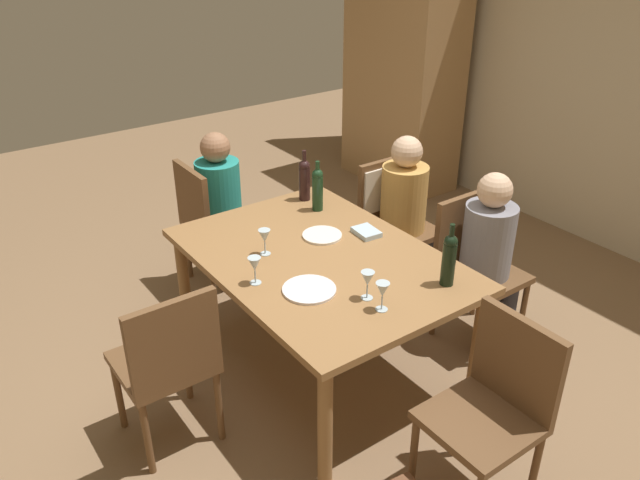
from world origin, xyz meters
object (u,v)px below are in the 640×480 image
object	(u,v)px
wine_bottle_dark_red	(449,258)
wine_bottle_tall_green	(318,188)
wine_glass_near_left	(368,280)
dinner_plate_host	(322,235)
person_man_guest	(490,250)
person_woman_host	(223,198)
wine_bottle_short_olive	(305,178)
chair_left_end	(209,217)
chair_far_left	(391,207)
chair_near	(168,359)
person_man_bearded	(406,206)
armoire_cabinet	(403,69)
dining_table	(320,268)
chair_far_right	(473,259)
wine_glass_far	(382,291)
wine_glass_centre	(265,237)
chair_right_end	(495,401)
wine_glass_near_right	(255,265)
dinner_plate_guest_left	(309,290)

from	to	relation	value
wine_bottle_dark_red	wine_bottle_tall_green	bearing A→B (deg)	-179.05
wine_bottle_tall_green	wine_glass_near_left	xyz separation A→B (m)	(0.97, -0.39, -0.04)
dinner_plate_host	person_man_guest	bearing A→B (deg)	54.73
person_woman_host	wine_bottle_short_olive	bearing A→B (deg)	32.78
chair_left_end	chair_far_left	world-z (taller)	same
chair_near	person_man_bearded	xyz separation A→B (m)	(-0.43, 1.91, 0.12)
armoire_cabinet	dining_table	bearing A→B (deg)	-50.58
chair_left_end	person_man_bearded	distance (m)	1.35
chair_far_right	wine_glass_near_left	world-z (taller)	chair_far_right
person_woman_host	wine_bottle_tall_green	bearing A→B (deg)	24.00
wine_bottle_tall_green	wine_glass_far	xyz separation A→B (m)	(1.08, -0.40, -0.04)
wine_bottle_short_olive	wine_glass_centre	distance (m)	0.76
armoire_cabinet	person_man_guest	bearing A→B (deg)	-30.78
chair_left_end	chair_far_right	bearing A→B (deg)	35.35
chair_right_end	dining_table	bearing A→B (deg)	4.19
chair_left_end	chair_far_left	xyz separation A→B (m)	(0.70, 1.04, 0.06)
chair_left_end	dinner_plate_host	xyz separation A→B (m)	(1.01, 0.23, 0.22)
chair_far_right	dinner_plate_host	size ratio (longest dim) A/B	4.00
person_man_bearded	wine_bottle_short_olive	bearing A→B (deg)	-29.25
person_man_bearded	wine_glass_near_right	size ratio (longest dim) A/B	7.65
wine_bottle_dark_red	chair_far_left	bearing A→B (deg)	151.32
wine_bottle_dark_red	wine_glass_near_left	world-z (taller)	wine_bottle_dark_red
dinner_plate_guest_left	chair_near	bearing A→B (deg)	-103.33
dining_table	wine_bottle_tall_green	size ratio (longest dim) A/B	5.00
wine_glass_far	chair_far_right	bearing A→B (deg)	107.14
chair_near	dinner_plate_guest_left	world-z (taller)	chair_near
armoire_cabinet	person_man_bearded	xyz separation A→B (m)	(1.57, -1.37, -0.44)
wine_glass_far	wine_glass_near_left	bearing A→B (deg)	176.91
wine_glass_near_left	chair_far_right	bearing A→B (deg)	100.98
chair_far_right	wine_bottle_dark_red	xyz separation A→B (m)	(0.33, -0.60, 0.36)
dinner_plate_host	dinner_plate_guest_left	xyz separation A→B (m)	(0.44, -0.39, 0.00)
dining_table	wine_glass_near_left	xyz separation A→B (m)	(0.47, -0.06, 0.18)
wine_glass_near_left	wine_glass_near_right	size ratio (longest dim) A/B	1.00
chair_left_end	wine_bottle_tall_green	xyz separation A→B (m)	(0.70, 0.42, 0.36)
armoire_cabinet	chair_far_left	world-z (taller)	armoire_cabinet
dining_table	chair_far_left	bearing A→B (deg)	117.11
chair_left_end	dinner_plate_guest_left	distance (m)	1.47
chair_far_right	dinner_plate_host	xyz separation A→B (m)	(-0.46, -0.81, 0.22)
wine_glass_near_left	dinner_plate_host	size ratio (longest dim) A/B	0.65
wine_bottle_tall_green	wine_glass_near_right	distance (m)	0.93
chair_far_left	dinner_plate_guest_left	distance (m)	1.42
person_woman_host	wine_glass_near_left	xyz separation A→B (m)	(1.66, -0.08, 0.20)
person_woman_host	wine_glass_near_left	world-z (taller)	person_woman_host
person_man_bearded	wine_bottle_dark_red	bearing A→B (deg)	57.64
wine_bottle_tall_green	wine_glass_near_right	xyz separation A→B (m)	(0.53, -0.77, -0.04)
wine_glass_near_left	wine_glass_far	size ratio (longest dim) A/B	1.00
dining_table	chair_right_end	world-z (taller)	chair_right_end
person_man_bearded	dinner_plate_host	xyz separation A→B (m)	(0.16, -0.81, 0.09)
person_man_guest	wine_bottle_tall_green	bearing A→B (deg)	-55.04
chair_left_end	person_woman_host	distance (m)	0.16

